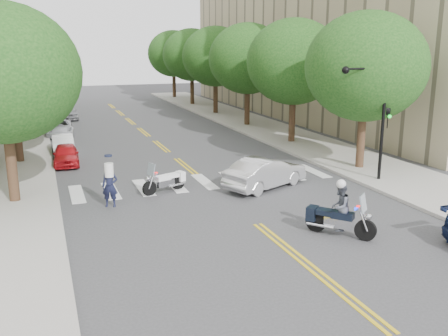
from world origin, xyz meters
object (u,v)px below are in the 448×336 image
motorcycle_police (338,211)px  convertible (265,173)px  motorcycle_parked (168,181)px  officer_standing (110,186)px

motorcycle_police → convertible: (0.17, 6.51, -0.19)m
motorcycle_police → motorcycle_parked: size_ratio=0.97×
motorcycle_parked → officer_standing: 3.14m
motorcycle_parked → convertible: size_ratio=0.49×
motorcycle_police → officer_standing: motorcycle_police is taller
motorcycle_police → convertible: bearing=-131.3°
convertible → motorcycle_parked: bearing=53.0°
motorcycle_police → officer_standing: 9.48m
motorcycle_police → motorcycle_parked: motorcycle_police is taller
motorcycle_police → convertible: 6.52m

